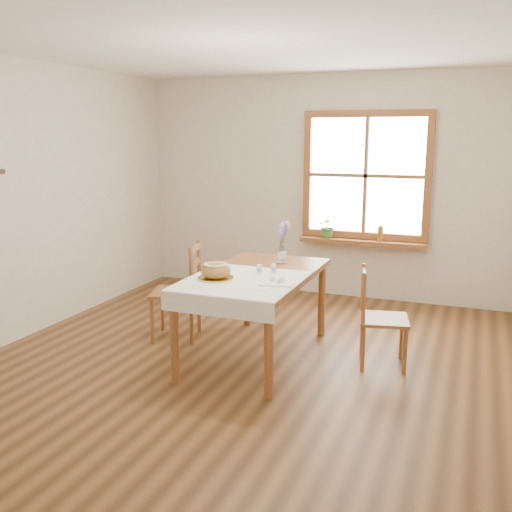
{
  "coord_description": "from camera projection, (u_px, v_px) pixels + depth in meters",
  "views": [
    {
      "loc": [
        1.73,
        -4.1,
        1.91
      ],
      "look_at": [
        0.0,
        0.3,
        0.9
      ],
      "focal_mm": 40.0,
      "sensor_mm": 36.0,
      "label": 1
    }
  ],
  "objects": [
    {
      "name": "ground",
      "position": [
        243.0,
        368.0,
        4.75
      ],
      "size": [
        5.0,
        5.0,
        0.0
      ],
      "primitive_type": "plane",
      "color": "brown",
      "rests_on": "ground"
    },
    {
      "name": "room_walls",
      "position": [
        242.0,
        161.0,
        4.4
      ],
      "size": [
        4.6,
        5.1,
        2.65
      ],
      "color": "silver",
      "rests_on": "ground"
    },
    {
      "name": "window",
      "position": [
        366.0,
        176.0,
        6.52
      ],
      "size": [
        1.46,
        0.08,
        1.46
      ],
      "color": "#9C5C30",
      "rests_on": "ground"
    },
    {
      "name": "window_sill",
      "position": [
        362.0,
        242.0,
        6.61
      ],
      "size": [
        1.46,
        0.2,
        0.05
      ],
      "color": "#9C5C30",
      "rests_on": "ground"
    },
    {
      "name": "dining_table",
      "position": [
        256.0,
        283.0,
        4.89
      ],
      "size": [
        0.9,
        1.6,
        0.75
      ],
      "color": "#9C5C30",
      "rests_on": "ground"
    },
    {
      "name": "table_linen",
      "position": [
        242.0,
        281.0,
        4.59
      ],
      "size": [
        0.91,
        0.99,
        0.01
      ],
      "primitive_type": "cube",
      "color": "white",
      "rests_on": "dining_table"
    },
    {
      "name": "chair_left",
      "position": [
        175.0,
        291.0,
        5.39
      ],
      "size": [
        0.55,
        0.54,
        0.92
      ],
      "primitive_type": null,
      "rotation": [
        0.0,
        0.0,
        -1.29
      ],
      "color": "#9C5C30",
      "rests_on": "ground"
    },
    {
      "name": "chair_right",
      "position": [
        384.0,
        318.0,
        4.73
      ],
      "size": [
        0.48,
        0.47,
        0.84
      ],
      "primitive_type": null,
      "rotation": [
        0.0,
        0.0,
        1.78
      ],
      "color": "#9C5C30",
      "rests_on": "ground"
    },
    {
      "name": "bread_plate",
      "position": [
        216.0,
        278.0,
        4.63
      ],
      "size": [
        0.32,
        0.32,
        0.02
      ],
      "primitive_type": "cylinder",
      "rotation": [
        0.0,
        0.0,
        0.15
      ],
      "color": "white",
      "rests_on": "table_linen"
    },
    {
      "name": "bread_loaf",
      "position": [
        216.0,
        269.0,
        4.61
      ],
      "size": [
        0.25,
        0.25,
        0.13
      ],
      "primitive_type": "ellipsoid",
      "color": "#A9743C",
      "rests_on": "bread_plate"
    },
    {
      "name": "egg_napkin",
      "position": [
        277.0,
        283.0,
        4.49
      ],
      "size": [
        0.3,
        0.27,
        0.01
      ],
      "primitive_type": "cube",
      "rotation": [
        0.0,
        0.0,
        0.18
      ],
      "color": "white",
      "rests_on": "table_linen"
    },
    {
      "name": "eggs",
      "position": [
        277.0,
        279.0,
        4.49
      ],
      "size": [
        0.23,
        0.21,
        0.04
      ],
      "primitive_type": null,
      "rotation": [
        0.0,
        0.0,
        0.18
      ],
      "color": "white",
      "rests_on": "egg_napkin"
    },
    {
      "name": "salt_shaker",
      "position": [
        259.0,
        269.0,
        4.79
      ],
      "size": [
        0.05,
        0.05,
        0.09
      ],
      "primitive_type": "cylinder",
      "rotation": [
        0.0,
        0.0,
        -0.06
      ],
      "color": "white",
      "rests_on": "table_linen"
    },
    {
      "name": "pepper_shaker",
      "position": [
        273.0,
        268.0,
        4.82
      ],
      "size": [
        0.05,
        0.05,
        0.09
      ],
      "primitive_type": "cylinder",
      "rotation": [
        0.0,
        0.0,
        -0.01
      ],
      "color": "white",
      "rests_on": "table_linen"
    },
    {
      "name": "flower_vase",
      "position": [
        282.0,
        258.0,
        5.24
      ],
      "size": [
        0.1,
        0.1,
        0.1
      ],
      "primitive_type": "cylinder",
      "rotation": [
        0.0,
        0.0,
        -0.09
      ],
      "color": "white",
      "rests_on": "dining_table"
    },
    {
      "name": "lavender_bouquet",
      "position": [
        282.0,
        238.0,
        5.2
      ],
      "size": [
        0.15,
        0.15,
        0.29
      ],
      "primitive_type": null,
      "color": "#745EA7",
      "rests_on": "flower_vase"
    },
    {
      "name": "potted_plant",
      "position": [
        328.0,
        229.0,
        6.73
      ],
      "size": [
        0.32,
        0.33,
        0.21
      ],
      "primitive_type": "imported",
      "rotation": [
        0.0,
        0.0,
        0.31
      ],
      "color": "#3C7830",
      "rests_on": "window_sill"
    },
    {
      "name": "amber_bottle",
      "position": [
        380.0,
        233.0,
        6.52
      ],
      "size": [
        0.08,
        0.08,
        0.18
      ],
      "primitive_type": "cylinder",
      "rotation": [
        0.0,
        0.0,
        0.32
      ],
      "color": "#9E5B1D",
      "rests_on": "window_sill"
    }
  ]
}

